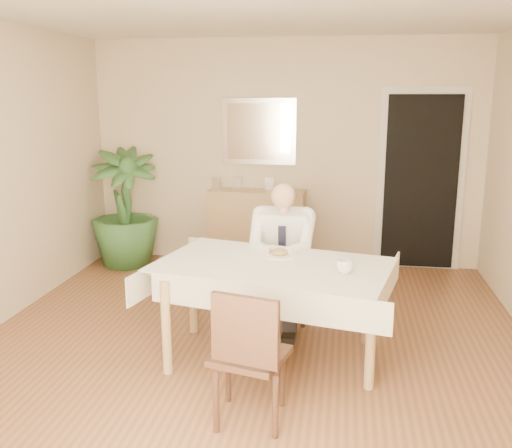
% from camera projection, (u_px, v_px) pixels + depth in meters
% --- Properties ---
extents(room, '(5.00, 5.02, 2.60)m').
position_uv_depth(room, '(249.00, 189.00, 4.22)').
color(room, brown).
rests_on(room, ground).
extents(window, '(1.34, 0.04, 1.44)m').
position_uv_depth(window, '(119.00, 270.00, 1.81)').
color(window, beige).
rests_on(window, room).
extents(doorway, '(0.96, 0.07, 2.10)m').
position_uv_depth(doorway, '(420.00, 183.00, 6.42)').
color(doorway, beige).
rests_on(doorway, ground).
extents(mirror, '(0.86, 0.04, 0.76)m').
position_uv_depth(mirror, '(259.00, 132.00, 6.58)').
color(mirror, silver).
rests_on(mirror, room).
extents(dining_table, '(1.93, 1.38, 0.75)m').
position_uv_depth(dining_table, '(273.00, 275.00, 4.25)').
color(dining_table, '#A18158').
rests_on(dining_table, ground).
extents(chair_far, '(0.51, 0.51, 0.95)m').
position_uv_depth(chair_far, '(285.00, 258.00, 5.14)').
color(chair_far, '#3E2619').
rests_on(chair_far, ground).
extents(chair_near, '(0.50, 0.51, 0.88)m').
position_uv_depth(chair_near, '(248.00, 351.00, 3.39)').
color(chair_near, '#3E2619').
rests_on(chair_near, ground).
extents(seated_man, '(0.48, 0.72, 1.24)m').
position_uv_depth(seated_man, '(281.00, 250.00, 4.82)').
color(seated_man, white).
rests_on(seated_man, ground).
extents(plate, '(0.26, 0.26, 0.02)m').
position_uv_depth(plate, '(280.00, 255.00, 4.43)').
color(plate, white).
rests_on(plate, dining_table).
extents(food, '(0.14, 0.14, 0.06)m').
position_uv_depth(food, '(280.00, 252.00, 4.43)').
color(food, olive).
rests_on(food, dining_table).
extents(knife, '(0.01, 0.13, 0.01)m').
position_uv_depth(knife, '(284.00, 255.00, 4.37)').
color(knife, silver).
rests_on(knife, dining_table).
extents(fork, '(0.01, 0.13, 0.01)m').
position_uv_depth(fork, '(274.00, 255.00, 4.38)').
color(fork, silver).
rests_on(fork, dining_table).
extents(coffee_mug, '(0.15, 0.15, 0.10)m').
position_uv_depth(coffee_mug, '(345.00, 266.00, 4.01)').
color(coffee_mug, white).
rests_on(coffee_mug, dining_table).
extents(sideboard, '(1.12, 0.42, 0.89)m').
position_uv_depth(sideboard, '(257.00, 228.00, 6.69)').
color(sideboard, '#A18158').
rests_on(sideboard, ground).
extents(photo_frame_left, '(0.10, 0.02, 0.14)m').
position_uv_depth(photo_frame_left, '(216.00, 183.00, 6.66)').
color(photo_frame_left, silver).
rests_on(photo_frame_left, sideboard).
extents(photo_frame_center, '(0.10, 0.02, 0.14)m').
position_uv_depth(photo_frame_center, '(237.00, 183.00, 6.69)').
color(photo_frame_center, silver).
rests_on(photo_frame_center, sideboard).
extents(photo_frame_right, '(0.10, 0.02, 0.14)m').
position_uv_depth(photo_frame_right, '(269.00, 184.00, 6.62)').
color(photo_frame_right, silver).
rests_on(photo_frame_right, sideboard).
extents(potted_palm, '(1.02, 1.02, 1.37)m').
position_uv_depth(potted_palm, '(124.00, 208.00, 6.61)').
color(potted_palm, '#2C5526').
rests_on(potted_palm, ground).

